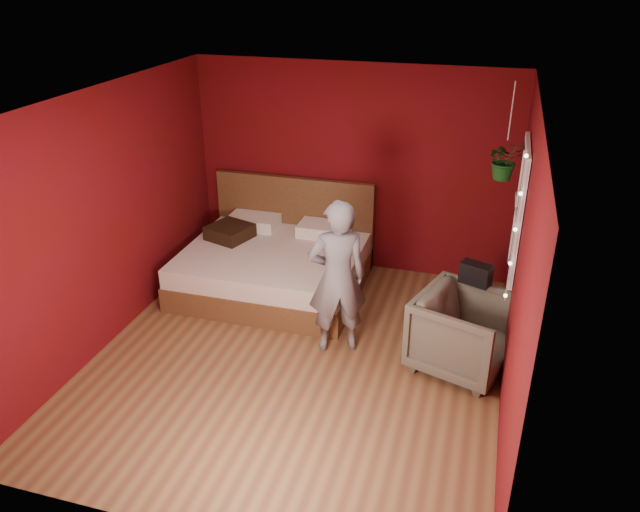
{
  "coord_description": "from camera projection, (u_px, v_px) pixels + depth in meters",
  "views": [
    {
      "loc": [
        1.69,
        -5.0,
        3.7
      ],
      "look_at": [
        0.12,
        0.4,
        0.98
      ],
      "focal_mm": 35.0,
      "sensor_mm": 36.0,
      "label": 1
    }
  ],
  "objects": [
    {
      "name": "bed",
      "position": [
        275.0,
        263.0,
        7.62
      ],
      "size": [
        2.1,
        1.79,
        1.16
      ],
      "color": "brown",
      "rests_on": "ground"
    },
    {
      "name": "handbag",
      "position": [
        476.0,
        274.0,
        6.05
      ],
      "size": [
        0.33,
        0.25,
        0.21
      ],
      "primitive_type": "cube",
      "rotation": [
        0.0,
        0.0,
        -0.37
      ],
      "color": "black",
      "rests_on": "armchair"
    },
    {
      "name": "floor",
      "position": [
        298.0,
        357.0,
        6.35
      ],
      "size": [
        4.5,
        4.5,
        0.0
      ],
      "primitive_type": "plane",
      "color": "brown",
      "rests_on": "ground"
    },
    {
      "name": "window",
      "position": [
        518.0,
        209.0,
        5.99
      ],
      "size": [
        0.05,
        0.97,
        1.27
      ],
      "color": "white",
      "rests_on": "room_walls"
    },
    {
      "name": "person",
      "position": [
        337.0,
        278.0,
        6.17
      ],
      "size": [
        0.7,
        0.6,
        1.64
      ],
      "primitive_type": "imported",
      "rotation": [
        0.0,
        0.0,
        3.55
      ],
      "color": "slate",
      "rests_on": "ground"
    },
    {
      "name": "armchair",
      "position": [
        463.0,
        333.0,
        6.04
      ],
      "size": [
        1.1,
        1.09,
        0.8
      ],
      "primitive_type": "imported",
      "rotation": [
        0.0,
        0.0,
        1.26
      ],
      "color": "#5F5B4B",
      "rests_on": "ground"
    },
    {
      "name": "room_walls",
      "position": [
        295.0,
        203.0,
        5.62
      ],
      "size": [
        4.04,
        4.54,
        2.62
      ],
      "color": "#5D0913",
      "rests_on": "ground"
    },
    {
      "name": "throw_pillow",
      "position": [
        230.0,
        232.0,
        7.72
      ],
      "size": [
        0.59,
        0.59,
        0.17
      ],
      "primitive_type": "cube",
      "rotation": [
        0.0,
        0.0,
        -0.32
      ],
      "color": "black",
      "rests_on": "bed"
    },
    {
      "name": "hanging_plant",
      "position": [
        505.0,
        160.0,
        6.38
      ],
      "size": [
        0.47,
        0.44,
        1.0
      ],
      "color": "silver",
      "rests_on": "room_walls"
    },
    {
      "name": "fairy_lights",
      "position": [
        515.0,
        229.0,
        5.54
      ],
      "size": [
        0.04,
        0.04,
        1.45
      ],
      "color": "silver",
      "rests_on": "room_walls"
    }
  ]
}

